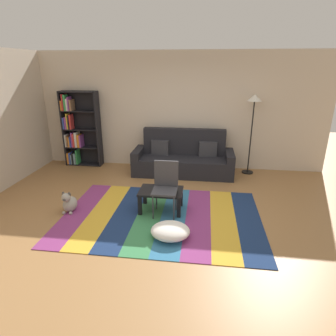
{
  "coord_description": "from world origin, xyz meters",
  "views": [
    {
      "loc": [
        0.6,
        -4.2,
        2.37
      ],
      "look_at": [
        -0.02,
        0.52,
        0.65
      ],
      "focal_mm": 30.41,
      "sensor_mm": 36.0,
      "label": 1
    }
  ],
  "objects": [
    {
      "name": "ground_plane",
      "position": [
        0.0,
        0.0,
        0.0
      ],
      "size": [
        14.0,
        14.0,
        0.0
      ],
      "primitive_type": "plane",
      "color": "#9E7042"
    },
    {
      "name": "back_wall",
      "position": [
        0.0,
        2.55,
        1.35
      ],
      "size": [
        6.8,
        0.1,
        2.7
      ],
      "primitive_type": "cube",
      "color": "beige",
      "rests_on": "ground_plane"
    },
    {
      "name": "rug",
      "position": [
        -0.05,
        -0.08,
        0.0
      ],
      "size": [
        3.26,
        2.24,
        0.01
      ],
      "color": "#843370",
      "rests_on": "ground_plane"
    },
    {
      "name": "couch",
      "position": [
        0.14,
        2.02,
        0.34
      ],
      "size": [
        2.26,
        0.8,
        1.0
      ],
      "color": "black",
      "rests_on": "ground_plane"
    },
    {
      "name": "bookshelf",
      "position": [
        -2.48,
        2.31,
        0.87
      ],
      "size": [
        0.9,
        0.28,
        1.81
      ],
      "color": "black",
      "rests_on": "ground_plane"
    },
    {
      "name": "coffee_table",
      "position": [
        -0.09,
        0.15,
        0.31
      ],
      "size": [
        0.73,
        0.49,
        0.37
      ],
      "color": "black",
      "rests_on": "rug"
    },
    {
      "name": "pouf",
      "position": [
        0.17,
        -0.65,
        0.11
      ],
      "size": [
        0.57,
        0.51,
        0.19
      ],
      "primitive_type": "ellipsoid",
      "color": "white",
      "rests_on": "rug"
    },
    {
      "name": "dog",
      "position": [
        -1.63,
        -0.1,
        0.16
      ],
      "size": [
        0.22,
        0.35,
        0.4
      ],
      "color": "#9E998E",
      "rests_on": "ground_plane"
    },
    {
      "name": "standing_lamp",
      "position": [
        1.64,
        2.23,
        1.49
      ],
      "size": [
        0.32,
        0.32,
        1.79
      ],
      "color": "black",
      "rests_on": "ground_plane"
    },
    {
      "name": "tv_remote",
      "position": [
        -0.14,
        0.14,
        0.39
      ],
      "size": [
        0.11,
        0.15,
        0.02
      ],
      "primitive_type": "cube",
      "rotation": [
        0.0,
        0.0,
        -0.54
      ],
      "color": "black",
      "rests_on": "coffee_table"
    },
    {
      "name": "folding_chair",
      "position": [
        0.0,
        0.09,
        0.53
      ],
      "size": [
        0.4,
        0.4,
        0.9
      ],
      "rotation": [
        0.0,
        0.0,
        -0.65
      ],
      "color": "#38383D",
      "rests_on": "ground_plane"
    }
  ]
}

